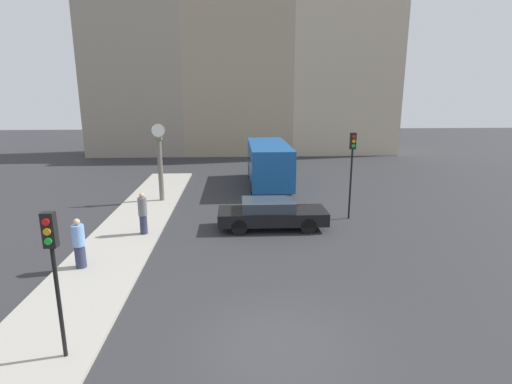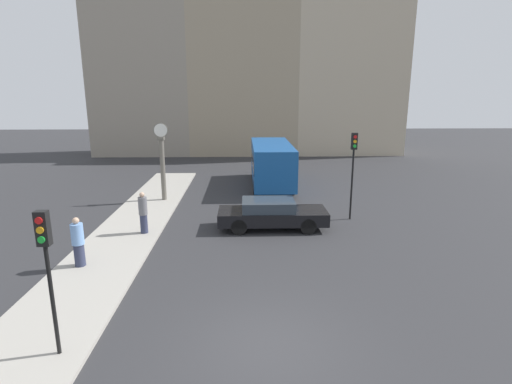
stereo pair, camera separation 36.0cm
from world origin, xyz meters
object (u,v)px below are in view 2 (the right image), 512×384
Objects in this scene: traffic_light_near at (46,253)px; pedestrian_grey_jacket at (143,213)px; bus_distant at (272,162)px; street_clock at (162,161)px; pedestrian_blue_stripe at (78,242)px; sedan_car at (271,214)px; traffic_light_far at (353,159)px.

pedestrian_grey_jacket is at bearing 90.03° from traffic_light_near.
street_clock is (-6.22, -3.70, 0.69)m from bus_distant.
bus_distant is 1.80× the size of street_clock.
traffic_light_near is 1.90× the size of pedestrian_grey_jacket.
pedestrian_grey_jacket is at bearing -123.26° from bus_distant.
pedestrian_grey_jacket reaches higher than pedestrian_blue_stripe.
pedestrian_blue_stripe is (-6.83, -4.02, 0.28)m from sedan_car.
bus_distant is 4.27× the size of pedestrian_grey_jacket.
street_clock is at bearing 92.13° from pedestrian_grey_jacket.
sedan_car is 5.49m from pedestrian_grey_jacket.
traffic_light_far is at bearing -65.52° from bus_distant.
street_clock reaches higher than pedestrian_grey_jacket.
traffic_light_far is 10.15m from street_clock.
pedestrian_grey_jacket is at bearing 66.94° from pedestrian_blue_stripe.
sedan_car is at bearing 58.36° from traffic_light_near.
street_clock is 8.93m from pedestrian_blue_stripe.
street_clock is 2.38× the size of pedestrian_grey_jacket.
bus_distant is 10.98m from pedestrian_grey_jacket.
traffic_light_far is 2.38× the size of pedestrian_blue_stripe.
sedan_car is 4.63m from traffic_light_far.
bus_distant is 4.39× the size of pedestrian_blue_stripe.
pedestrian_blue_stripe is at bearing -153.87° from traffic_light_far.
traffic_light_far is at bearing -20.27° from street_clock.
traffic_light_near is (-5.43, -8.81, 1.86)m from sedan_car.
sedan_car is 2.77× the size of pedestrian_blue_stripe.
sedan_car is at bearing -162.37° from traffic_light_far.
sedan_car is 8.50m from bus_distant.
traffic_light_near is at bearing -109.21° from bus_distant.
bus_distant is 18.29m from traffic_light_near.
pedestrian_grey_jacket is (-6.01, -9.17, -0.57)m from bus_distant.
traffic_light_near is 0.80× the size of street_clock.
sedan_car is at bearing -93.93° from bus_distant.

